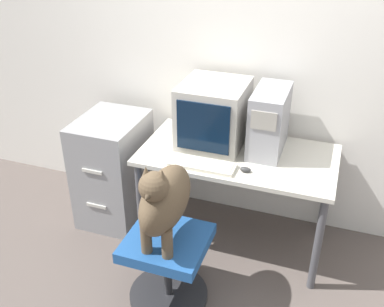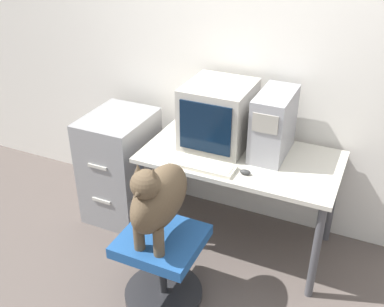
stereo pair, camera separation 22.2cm
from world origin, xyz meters
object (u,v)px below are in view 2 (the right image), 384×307
Objects in this scene: pc_tower at (274,124)px; keyboard at (203,165)px; crt_monitor at (218,115)px; dog at (158,198)px; office_chair at (162,262)px; filing_cabinet at (121,166)px.

pc_tower is 1.02× the size of keyboard.
crt_monitor is 0.38m from pc_tower.
keyboard is 0.47m from dog.
pc_tower is (0.38, 0.02, -0.00)m from crt_monitor.
keyboard is 0.86× the size of office_chair.
office_chair is at bearing 90.00° from dog.
crt_monitor is at bearing 8.67° from filing_cabinet.
crt_monitor reaches higher than dog.
crt_monitor reaches higher than filing_cabinet.
crt_monitor is at bearing 95.91° from keyboard.
crt_monitor reaches higher than pc_tower.
crt_monitor is at bearing 87.65° from dog.
keyboard is (0.04, -0.34, -0.20)m from crt_monitor.
dog is (-0.07, -0.47, 0.02)m from keyboard.
crt_monitor is 0.83m from dog.
dog is 0.66× the size of filing_cabinet.
pc_tower is 0.88× the size of office_chair.
pc_tower is 0.54m from keyboard.
pc_tower reaches higher than keyboard.
crt_monitor is 0.84× the size of dog.
dog reaches higher than filing_cabinet.
office_chair is 0.59× the size of filing_cabinet.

